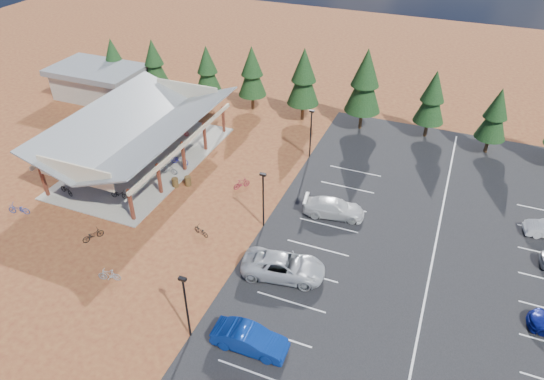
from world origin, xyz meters
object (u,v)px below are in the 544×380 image
object	(u,v)px
lamp_post_2	(311,130)
bike_1	(108,156)
bike_3	(173,124)
bike_13	(109,275)
bike_4	(119,194)
lamp_post_1	(263,196)
lamp_post_0	(186,303)
bike_15	(242,183)
bike_6	(179,160)
trash_bin_1	(188,181)
bike_10	(19,209)
trash_bin_0	(175,183)
car_3	(334,208)
bike_12	(93,235)
car_2	(284,266)
car_1	(250,339)
bike_0	(66,190)
bike_7	(182,131)
bike_2	(153,139)
bike_16	(201,231)
bike_5	(169,169)
outbuilding	(99,82)
bike_pavilion	(139,127)

from	to	relation	value
lamp_post_2	bike_1	distance (m)	20.40
bike_3	bike_13	distance (m)	23.44
bike_4	lamp_post_1	bearing A→B (deg)	-92.89
lamp_post_0	bike_15	size ratio (longest dim) A/B	3.10
bike_6	trash_bin_1	bearing A→B (deg)	-141.03
bike_6	bike_10	world-z (taller)	bike_6
trash_bin_0	car_3	bearing A→B (deg)	5.15
bike_12	car_2	world-z (taller)	car_2
bike_4	car_1	bearing A→B (deg)	-128.94
bike_6	bike_15	distance (m)	7.51
bike_0	bike_1	size ratio (longest dim) A/B	1.20
bike_7	trash_bin_1	bearing A→B (deg)	-145.10
lamp_post_2	lamp_post_1	bearing A→B (deg)	-90.00
trash_bin_0	bike_2	distance (m)	8.91
bike_7	bike_13	world-z (taller)	bike_7
lamp_post_1	car_1	world-z (taller)	lamp_post_1
bike_13	bike_16	xyz separation A→B (m)	(3.64, 6.92, -0.11)
lamp_post_0	bike_6	distance (m)	21.12
car_2	bike_5	bearing A→B (deg)	50.59
outbuilding	lamp_post_0	xyz separation A→B (m)	(29.00, -28.00, 0.95)
lamp_post_2	trash_bin_1	bearing A→B (deg)	-133.96
bike_2	bike_12	distance (m)	15.64
bike_15	car_1	world-z (taller)	car_1
trash_bin_1	car_2	size ratio (longest dim) A/B	0.15
bike_15	car_2	size ratio (longest dim) A/B	0.27
lamp_post_2	bike_4	bearing A→B (deg)	-135.03
lamp_post_0	trash_bin_1	xyz separation A→B (m)	(-8.81, 14.86, -2.53)
bike_5	car_3	world-z (taller)	car_3
lamp_post_0	bike_16	distance (m)	10.27
lamp_post_2	bike_4	distance (m)	19.04
trash_bin_0	bike_13	size ratio (longest dim) A/B	0.53
lamp_post_0	bike_16	xyz separation A→B (m)	(-4.19, 9.01, -2.58)
bike_10	bike_16	world-z (taller)	bike_10
trash_bin_0	bike_2	bearing A→B (deg)	136.53
bike_6	bike_16	bearing A→B (deg)	-143.92
lamp_post_0	lamp_post_1	world-z (taller)	same
outbuilding	lamp_post_2	world-z (taller)	lamp_post_2
bike_1	car_1	xyz separation A→B (m)	(22.40, -15.14, 0.29)
bike_1	bike_7	distance (m)	8.35
bike_6	lamp_post_2	bearing A→B (deg)	-64.45
bike_pavilion	car_2	world-z (taller)	bike_pavilion
bike_2	lamp_post_1	bearing A→B (deg)	-111.66
car_2	bike_7	bearing A→B (deg)	38.78
bike_1	bike_6	size ratio (longest dim) A/B	0.77
bike_6	bike_12	size ratio (longest dim) A/B	1.08
outbuilding	car_1	size ratio (longest dim) A/B	2.30
trash_bin_0	bike_6	world-z (taller)	bike_6
outbuilding	bike_2	size ratio (longest dim) A/B	5.94
trash_bin_1	car_1	distance (m)	19.15
bike_2	bike_0	bearing A→B (deg)	175.64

